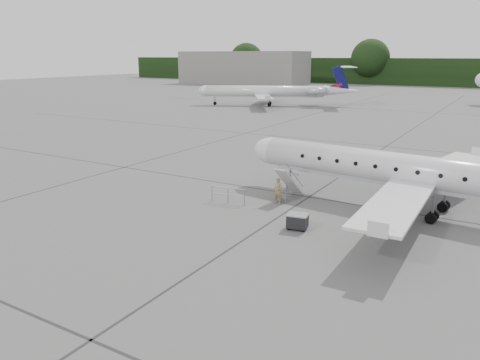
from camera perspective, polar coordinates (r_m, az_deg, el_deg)
The scene contains 8 objects.
ground at distance 22.78m, azimuth 13.07°, elevation -8.63°, with size 320.00×320.00×0.00m, color #595956.
terminal_building at distance 150.67m, azimuth 0.34°, elevation 13.51°, with size 40.00×14.00×10.00m, color slate.
main_regional_jet at distance 28.59m, azimuth 21.79°, elevation 2.66°, with size 26.49×19.07×6.79m, color silver, non-canonical shape.
airstair at distance 30.13m, azimuth 5.98°, elevation -0.30°, with size 0.85×2.29×2.13m, color silver, non-canonical shape.
passenger at distance 29.13m, azimuth 4.64°, elevation -1.29°, with size 0.60×0.40×1.65m, color olive.
safety_railing at distance 29.17m, azimuth -1.48°, elevation -1.90°, with size 2.20×0.08×1.00m, color gray, non-canonical shape.
baggage_cart at distance 25.08m, azimuth 7.02°, elevation -5.00°, with size 1.04×0.84×0.90m, color black, non-canonical shape.
bg_regional_left at distance 86.41m, azimuth 3.00°, elevation 11.41°, with size 27.15×19.55×7.12m, color silver, non-canonical shape.
Camera 1 is at (5.95, -20.07, 8.99)m, focal length 35.00 mm.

